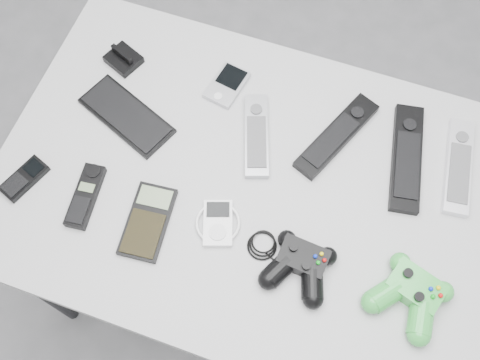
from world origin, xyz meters
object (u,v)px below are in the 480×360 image
(pda_keyboard, at_px, (127,115))
(remote_silver_a, at_px, (256,135))
(remote_silver_b, at_px, (459,166))
(cordless_handset, at_px, (85,196))
(controller_green, at_px, (411,294))
(remote_black_a, at_px, (337,135))
(remote_black_b, at_px, (407,157))
(desk, at_px, (260,199))
(pda, at_px, (227,85))
(mobile_phone, at_px, (24,178))
(controller_black, at_px, (300,264))
(mp3_player, at_px, (218,223))
(calculator, at_px, (148,221))

(pda_keyboard, height_order, remote_silver_a, remote_silver_a)
(remote_silver_a, xyz_separation_m, remote_silver_b, (0.45, 0.08, 0.00))
(cordless_handset, xyz_separation_m, controller_green, (0.71, 0.02, 0.01))
(controller_green, bearing_deg, pda_keyboard, -177.77)
(remote_black_a, distance_m, remote_black_b, 0.16)
(desk, relative_size, remote_silver_b, 5.05)
(pda, distance_m, controller_green, 0.62)
(pda_keyboard, relative_size, remote_silver_a, 1.10)
(controller_green, bearing_deg, pda, 163.52)
(remote_black_b, bearing_deg, controller_green, -86.04)
(pda, relative_size, mobile_phone, 1.02)
(pda_keyboard, bearing_deg, controller_green, 6.83)
(remote_silver_a, bearing_deg, remote_black_b, -9.54)
(controller_black, bearing_deg, remote_silver_b, 55.76)
(remote_silver_a, distance_m, remote_silver_b, 0.45)
(remote_black_a, xyz_separation_m, remote_black_b, (0.16, -0.00, 0.00))
(pda, bearing_deg, desk, -43.78)
(remote_black_a, relative_size, remote_silver_b, 1.05)
(desk, distance_m, pda_keyboard, 0.37)
(desk, bearing_deg, remote_black_b, 31.05)
(remote_black_b, height_order, controller_green, controller_green)
(remote_black_b, xyz_separation_m, controller_green, (0.07, -0.30, 0.01))
(remote_black_b, relative_size, mp3_player, 2.57)
(remote_black_a, relative_size, mobile_phone, 2.27)
(mobile_phone, height_order, mp3_player, same)
(desk, relative_size, mobile_phone, 10.89)
(remote_black_a, xyz_separation_m, controller_green, (0.23, -0.30, 0.01))
(pda, relative_size, remote_black_b, 0.42)
(mp3_player, bearing_deg, remote_black_a, 38.08)
(remote_silver_a, relative_size, mobile_phone, 1.94)
(remote_silver_a, bearing_deg, pda, 116.62)
(cordless_handset, relative_size, calculator, 0.87)
(remote_silver_b, bearing_deg, desk, -161.10)
(calculator, bearing_deg, controller_black, -3.21)
(pda_keyboard, distance_m, mp3_player, 0.34)
(desk, relative_size, remote_black_b, 4.48)
(mp3_player, bearing_deg, calculator, 178.41)
(remote_silver_a, distance_m, remote_black_a, 0.18)
(remote_black_a, height_order, mp3_player, remote_black_a)
(desk, height_order, cordless_handset, cordless_handset)
(remote_silver_a, bearing_deg, controller_black, -74.19)
(pda_keyboard, distance_m, remote_silver_a, 0.31)
(remote_black_a, height_order, controller_black, controller_black)
(mobile_phone, bearing_deg, remote_black_a, 48.66)
(remote_silver_b, distance_m, controller_green, 0.32)
(mobile_phone, height_order, calculator, mobile_phone)
(pda_keyboard, relative_size, remote_black_b, 0.87)
(desk, bearing_deg, remote_silver_a, 113.84)
(controller_green, bearing_deg, remote_black_b, 121.15)
(pda, distance_m, remote_black_b, 0.45)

